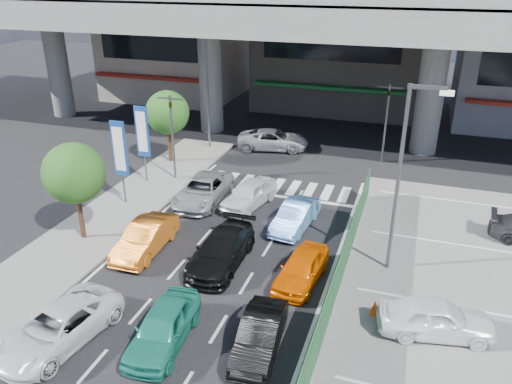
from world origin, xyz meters
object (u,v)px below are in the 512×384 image
(sedan_white_front_mid, at_px, (249,194))
(street_lamp_right, at_px, (405,166))
(tree_far, at_px, (167,113))
(taxi_teal_mid, at_px, (163,327))
(traffic_light_right, at_px, (388,104))
(taxi_orange_left, at_px, (146,238))
(tree_near, at_px, (74,173))
(kei_truck_front_right, at_px, (295,216))
(signboard_far, at_px, (142,134))
(signboard_near, at_px, (120,151))
(traffic_light_left, at_px, (171,117))
(sedan_white_mid_left, at_px, (59,327))
(sedan_black_mid, at_px, (222,250))
(taxi_orange_right, at_px, (302,268))
(hatch_black_mid_right, at_px, (260,335))
(crossing_wagon_silver, at_px, (273,140))
(wagon_silver_front_left, at_px, (203,190))
(street_lamp_left, at_px, (210,82))
(parked_sedan_white, at_px, (436,318))

(sedan_white_front_mid, bearing_deg, street_lamp_right, -13.94)
(tree_far, bearing_deg, taxi_teal_mid, -63.38)
(traffic_light_right, bearing_deg, taxi_orange_left, -121.13)
(tree_near, distance_m, kei_truck_front_right, 10.62)
(taxi_orange_left, xyz_separation_m, sedan_white_front_mid, (2.88, 5.98, 0.00))
(signboard_far, bearing_deg, taxi_orange_left, -60.27)
(sedan_white_front_mid, bearing_deg, signboard_near, -150.68)
(traffic_light_left, distance_m, sedan_white_mid_left, 15.01)
(sedan_black_mid, bearing_deg, taxi_orange_right, -3.56)
(tree_near, relative_size, taxi_orange_left, 1.15)
(sedan_white_mid_left, xyz_separation_m, hatch_black_mid_right, (6.67, 1.82, -0.04))
(tree_near, height_order, taxi_teal_mid, tree_near)
(crossing_wagon_silver, bearing_deg, tree_near, 150.19)
(signboard_far, height_order, sedan_white_front_mid, signboard_far)
(street_lamp_right, bearing_deg, wagon_silver_front_left, 160.88)
(sedan_white_front_mid, bearing_deg, tree_near, -124.02)
(traffic_light_left, height_order, street_lamp_left, street_lamp_left)
(street_lamp_left, relative_size, kei_truck_front_right, 2.05)
(sedan_white_mid_left, bearing_deg, crossing_wagon_silver, 96.14)
(signboard_near, bearing_deg, taxi_orange_right, -20.79)
(street_lamp_right, relative_size, hatch_black_mid_right, 2.15)
(signboard_near, relative_size, sedan_white_front_mid, 1.16)
(taxi_orange_right, bearing_deg, traffic_light_left, 146.62)
(traffic_light_right, xyz_separation_m, taxi_orange_left, (-9.08, -15.04, -3.25))
(tree_near, height_order, sedan_white_front_mid, tree_near)
(wagon_silver_front_left, bearing_deg, signboard_near, -159.66)
(traffic_light_left, xyz_separation_m, parked_sedan_white, (15.15, -9.86, -3.20))
(taxi_orange_left, bearing_deg, hatch_black_mid_right, -34.61)
(traffic_light_left, height_order, signboard_far, traffic_light_left)
(wagon_silver_front_left, bearing_deg, tree_far, 130.52)
(traffic_light_right, bearing_deg, signboard_near, -139.09)
(taxi_orange_right, relative_size, sedan_white_front_mid, 0.93)
(traffic_light_right, distance_m, taxi_teal_mid, 21.22)
(signboard_near, height_order, tree_far, tree_far)
(traffic_light_left, bearing_deg, taxi_orange_left, -71.98)
(hatch_black_mid_right, distance_m, wagon_silver_front_left, 12.13)
(taxi_teal_mid, xyz_separation_m, sedan_black_mid, (-0.00, 5.30, 0.01))
(signboard_near, bearing_deg, street_lamp_right, -7.90)
(signboard_near, relative_size, sedan_black_mid, 0.99)
(traffic_light_left, xyz_separation_m, wagon_silver_front_left, (2.91, -2.37, -3.26))
(taxi_orange_left, bearing_deg, tree_near, 177.72)
(traffic_light_left, xyz_separation_m, kei_truck_front_right, (8.51, -3.69, -3.29))
(sedan_white_front_mid, bearing_deg, hatch_black_mid_right, -56.26)
(traffic_light_right, height_order, sedan_white_mid_left, traffic_light_right)
(traffic_light_left, xyz_separation_m, sedan_white_mid_left, (2.87, -14.36, -3.28))
(street_lamp_left, xyz_separation_m, taxi_teal_mid, (6.42, -19.26, -4.09))
(tree_far, bearing_deg, sedan_white_mid_left, -75.15)
(traffic_light_right, relative_size, sedan_white_front_mid, 1.28)
(taxi_orange_right, distance_m, sedan_white_front_mid, 7.52)
(tree_far, distance_m, taxi_orange_right, 15.91)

